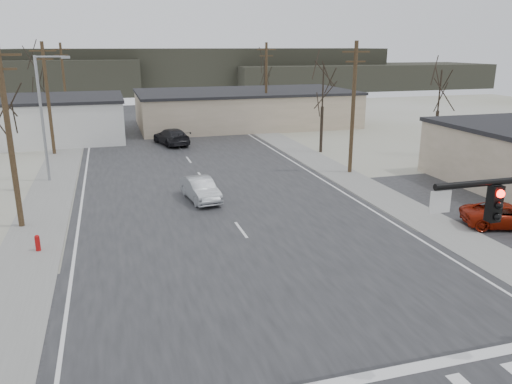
# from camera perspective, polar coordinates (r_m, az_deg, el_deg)

# --- Properties ---
(ground) EXTENTS (140.00, 140.00, 0.00)m
(ground) POSITION_cam_1_polar(r_m,az_deg,el_deg) (20.19, 4.19, -12.18)
(ground) COLOR beige
(ground) RESTS_ON ground
(main_road) EXTENTS (18.00, 110.00, 0.05)m
(main_road) POSITION_cam_1_polar(r_m,az_deg,el_deg) (33.60, -4.76, -0.30)
(main_road) COLOR #242527
(main_road) RESTS_ON ground
(cross_road) EXTENTS (90.00, 10.00, 0.04)m
(cross_road) POSITION_cam_1_polar(r_m,az_deg,el_deg) (20.18, 4.20, -12.13)
(cross_road) COLOR #242527
(cross_road) RESTS_ON ground
(sidewalk_left) EXTENTS (3.00, 90.00, 0.06)m
(sidewalk_left) POSITION_cam_1_polar(r_m,az_deg,el_deg) (38.03, -22.20, 0.52)
(sidewalk_left) COLOR gray
(sidewalk_left) RESTS_ON ground
(sidewalk_right) EXTENTS (3.00, 90.00, 0.06)m
(sidewalk_right) POSITION_cam_1_polar(r_m,az_deg,el_deg) (41.43, 8.29, 2.81)
(sidewalk_right) COLOR gray
(sidewalk_right) RESTS_ON ground
(fire_hydrant) EXTENTS (0.24, 0.24, 0.87)m
(fire_hydrant) POSITION_cam_1_polar(r_m,az_deg,el_deg) (26.50, -23.69, -5.35)
(fire_hydrant) COLOR #A50C0C
(fire_hydrant) RESTS_ON ground
(building_left_far) EXTENTS (22.30, 12.30, 4.50)m
(building_left_far) POSITION_cam_1_polar(r_m,az_deg,el_deg) (57.84, -26.06, 7.42)
(building_left_far) COLOR silver
(building_left_far) RESTS_ON ground
(building_right_far) EXTENTS (26.30, 14.30, 4.30)m
(building_right_far) POSITION_cam_1_polar(r_m,az_deg,el_deg) (63.17, -1.27, 9.59)
(building_right_far) COLOR #BFAA92
(building_right_far) RESTS_ON ground
(upole_left_b) EXTENTS (2.20, 0.30, 10.00)m
(upole_left_b) POSITION_cam_1_polar(r_m,az_deg,el_deg) (29.35, -26.40, 6.04)
(upole_left_b) COLOR #483721
(upole_left_b) RESTS_ON ground
(upole_left_c) EXTENTS (2.20, 0.30, 10.00)m
(upole_left_c) POSITION_cam_1_polar(r_m,az_deg,el_deg) (49.02, -22.68, 9.99)
(upole_left_c) COLOR #483721
(upole_left_c) RESTS_ON ground
(upole_left_d) EXTENTS (2.20, 0.30, 10.00)m
(upole_left_d) POSITION_cam_1_polar(r_m,az_deg,el_deg) (68.89, -21.08, 11.66)
(upole_left_d) COLOR #483721
(upole_left_d) RESTS_ON ground
(upole_right_a) EXTENTS (2.20, 0.30, 10.00)m
(upole_right_a) POSITION_cam_1_polar(r_m,az_deg,el_deg) (39.15, 11.05, 9.62)
(upole_right_a) COLOR #483721
(upole_right_a) RESTS_ON ground
(upole_right_b) EXTENTS (2.20, 0.30, 10.00)m
(upole_right_b) POSITION_cam_1_polar(r_m,az_deg,el_deg) (59.48, 1.17, 12.14)
(upole_right_b) COLOR #483721
(upole_right_b) RESTS_ON ground
(streetlight_main) EXTENTS (2.40, 0.25, 9.00)m
(streetlight_main) POSITION_cam_1_polar(r_m,az_deg,el_deg) (39.07, -23.04, 8.42)
(streetlight_main) COLOR gray
(streetlight_main) RESTS_ON ground
(tree_left_near) EXTENTS (3.30, 3.30, 7.35)m
(tree_left_near) POSITION_cam_1_polar(r_m,az_deg,el_deg) (37.41, -26.74, 7.89)
(tree_left_near) COLOR black
(tree_left_near) RESTS_ON ground
(tree_right_mid) EXTENTS (3.74, 3.74, 8.33)m
(tree_right_mid) POSITION_cam_1_polar(r_m,az_deg,el_deg) (46.70, 7.66, 11.70)
(tree_right_mid) COLOR black
(tree_right_mid) RESTS_ON ground
(tree_left_far) EXTENTS (3.96, 3.96, 8.82)m
(tree_left_far) POSITION_cam_1_polar(r_m,az_deg,el_deg) (63.11, -23.86, 11.99)
(tree_left_far) COLOR black
(tree_left_far) RESTS_ON ground
(tree_right_far) EXTENTS (3.52, 3.52, 7.84)m
(tree_right_far) POSITION_cam_1_polar(r_m,az_deg,el_deg) (71.92, 0.95, 13.16)
(tree_right_far) COLOR black
(tree_right_far) RESTS_ON ground
(tree_lot) EXTENTS (3.52, 3.52, 7.84)m
(tree_lot) POSITION_cam_1_polar(r_m,az_deg,el_deg) (48.04, 20.24, 10.56)
(tree_lot) COLOR black
(tree_lot) RESTS_ON ground
(hill_center) EXTENTS (80.00, 18.00, 9.00)m
(hill_center) POSITION_cam_1_polar(r_m,az_deg,el_deg) (114.68, -5.80, 13.75)
(hill_center) COLOR #333026
(hill_center) RESTS_ON ground
(hill_right) EXTENTS (60.00, 18.00, 5.50)m
(hill_right) POSITION_cam_1_polar(r_m,az_deg,el_deg) (120.74, 11.77, 12.80)
(hill_right) COLOR #333026
(hill_right) RESTS_ON ground
(sedan_crossing) EXTENTS (2.12, 4.59, 1.46)m
(sedan_crossing) POSITION_cam_1_polar(r_m,az_deg,el_deg) (32.25, -6.37, 0.33)
(sedan_crossing) COLOR gray
(sedan_crossing) RESTS_ON main_road
(car_far_a) EXTENTS (3.59, 5.99, 1.63)m
(car_far_a) POSITION_cam_1_polar(r_m,az_deg,el_deg) (51.09, -9.64, 6.27)
(car_far_a) COLOR black
(car_far_a) RESTS_ON main_road
(car_far_b) EXTENTS (2.27, 4.11, 1.33)m
(car_far_b) POSITION_cam_1_polar(r_m,az_deg,el_deg) (78.24, -17.17, 9.13)
(car_far_b) COLOR black
(car_far_b) RESTS_ON main_road
(car_parked_red) EXTENTS (5.16, 3.63, 1.31)m
(car_parked_red) POSITION_cam_1_polar(r_m,az_deg,el_deg) (30.65, 26.72, -2.41)
(car_parked_red) COLOR maroon
(car_parked_red) RESTS_ON parking_lot
(car_parked_dark_a) EXTENTS (3.90, 2.80, 1.23)m
(car_parked_dark_a) POSITION_cam_1_polar(r_m,az_deg,el_deg) (39.15, 26.10, 1.42)
(car_parked_dark_a) COLOR black
(car_parked_dark_a) RESTS_ON parking_lot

